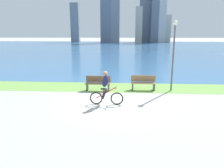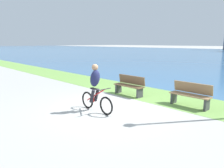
{
  "view_description": "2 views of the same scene",
  "coord_description": "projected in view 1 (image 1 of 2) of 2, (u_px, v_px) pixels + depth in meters",
  "views": [
    {
      "loc": [
        0.88,
        -10.49,
        3.42
      ],
      "look_at": [
        0.18,
        0.03,
        0.91
      ],
      "focal_mm": 34.39,
      "sensor_mm": 36.0,
      "label": 1
    },
    {
      "loc": [
        5.42,
        -5.05,
        2.38
      ],
      "look_at": [
        -0.07,
        0.25,
        0.87
      ],
      "focal_mm": 33.75,
      "sensor_mm": 36.0,
      "label": 2
    }
  ],
  "objects": [
    {
      "name": "ground_plane",
      "position": [
        109.0,
        101.0,
        11.03
      ],
      "size": [
        300.0,
        300.0,
        0.0
      ],
      "primitive_type": "plane",
      "color": "#9E9E99"
    },
    {
      "name": "grass_strip_bayside",
      "position": [
        112.0,
        87.0,
        13.85
      ],
      "size": [
        120.0,
        2.51,
        0.01
      ],
      "primitive_type": "cube",
      "color": "#6B9947",
      "rests_on": "ground"
    },
    {
      "name": "bay_water_surface",
      "position": [
        123.0,
        47.0,
        52.03
      ],
      "size": [
        300.0,
        76.16,
        0.0
      ],
      "primitive_type": "cube",
      "color": "#386693",
      "rests_on": "ground"
    },
    {
      "name": "cyclist_lead",
      "position": [
        106.0,
        88.0,
        10.34
      ],
      "size": [
        1.64,
        0.52,
        1.67
      ],
      "color": "black",
      "rests_on": "ground"
    },
    {
      "name": "bench_near_path",
      "position": [
        143.0,
        83.0,
        13.15
      ],
      "size": [
        1.5,
        0.47,
        0.9
      ],
      "color": "olive",
      "rests_on": "ground"
    },
    {
      "name": "bench_far_along_path",
      "position": [
        98.0,
        83.0,
        13.0
      ],
      "size": [
        1.5,
        0.47,
        0.9
      ],
      "color": "brown",
      "rests_on": "ground"
    },
    {
      "name": "lamppost_tall",
      "position": [
        174.0,
        46.0,
        12.46
      ],
      "size": [
        0.28,
        0.28,
        4.12
      ],
      "color": "#595960",
      "rests_on": "ground"
    },
    {
      "name": "city_skyline_far_shore",
      "position": [
        135.0,
        17.0,
        78.18
      ],
      "size": [
        37.67,
        10.98,
        22.07
      ],
      "color": "slate",
      "rests_on": "ground"
    }
  ]
}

